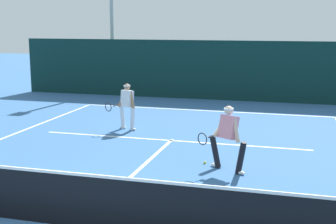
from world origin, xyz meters
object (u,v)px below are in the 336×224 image
at_px(player_near, 228,136).
at_px(tennis_ball, 205,163).
at_px(light_pole, 111,1).
at_px(player_far, 127,105).

bearing_deg(player_near, tennis_ball, -1.25).
xyz_separation_m(player_near, light_pole, (-7.73, 11.82, 3.69)).
height_order(tennis_ball, light_pole, light_pole).
bearing_deg(tennis_ball, light_pole, 121.92).
xyz_separation_m(player_far, light_pole, (-3.90, 8.35, 3.72)).
bearing_deg(light_pole, player_far, -64.94).
relative_size(player_far, tennis_ball, 23.08).
bearing_deg(player_far, tennis_ball, 160.37).
bearing_deg(player_near, light_pole, -25.35).
bearing_deg(player_far, player_near, 161.92).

